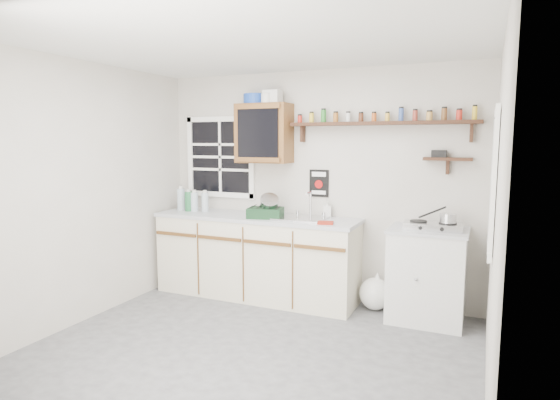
% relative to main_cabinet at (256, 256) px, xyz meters
% --- Properties ---
extents(room, '(3.64, 3.24, 2.54)m').
position_rel_main_cabinet_xyz_m(room, '(0.58, -1.30, 0.79)').
color(room, '#48484A').
rests_on(room, ground).
extents(main_cabinet, '(2.31, 0.63, 0.92)m').
position_rel_main_cabinet_xyz_m(main_cabinet, '(0.00, 0.00, 0.00)').
color(main_cabinet, beige).
rests_on(main_cabinet, floor).
extents(right_cabinet, '(0.73, 0.57, 0.91)m').
position_rel_main_cabinet_xyz_m(right_cabinet, '(1.83, 0.03, -0.01)').
color(right_cabinet, silver).
rests_on(right_cabinet, floor).
extents(sink, '(0.52, 0.44, 0.29)m').
position_rel_main_cabinet_xyz_m(sink, '(0.54, 0.01, 0.47)').
color(sink, silver).
rests_on(sink, main_cabinet).
extents(upper_cabinet, '(0.60, 0.32, 0.65)m').
position_rel_main_cabinet_xyz_m(upper_cabinet, '(0.03, 0.14, 1.36)').
color(upper_cabinet, brown).
rests_on(upper_cabinet, wall_back).
extents(upper_cabinet_clutter, '(0.43, 0.24, 0.14)m').
position_rel_main_cabinet_xyz_m(upper_cabinet_clutter, '(0.01, 0.14, 1.75)').
color(upper_cabinet_clutter, '#173C9A').
rests_on(upper_cabinet_clutter, upper_cabinet).
extents(spice_shelf, '(1.91, 0.18, 0.35)m').
position_rel_main_cabinet_xyz_m(spice_shelf, '(1.32, 0.21, 1.47)').
color(spice_shelf, black).
rests_on(spice_shelf, wall_back).
extents(secondary_shelf, '(0.45, 0.16, 0.24)m').
position_rel_main_cabinet_xyz_m(secondary_shelf, '(1.94, 0.22, 1.12)').
color(secondary_shelf, black).
rests_on(secondary_shelf, wall_back).
extents(warning_sign, '(0.22, 0.02, 0.30)m').
position_rel_main_cabinet_xyz_m(warning_sign, '(0.63, 0.29, 0.82)').
color(warning_sign, black).
rests_on(warning_sign, wall_back).
extents(window_back, '(0.93, 0.03, 0.98)m').
position_rel_main_cabinet_xyz_m(window_back, '(-0.62, 0.29, 1.09)').
color(window_back, black).
rests_on(window_back, wall_back).
extents(window_right, '(0.03, 0.78, 1.08)m').
position_rel_main_cabinet_xyz_m(window_right, '(2.37, -0.75, 0.99)').
color(window_right, black).
rests_on(window_right, wall_back).
extents(water_bottles, '(0.42, 0.12, 0.29)m').
position_rel_main_cabinet_xyz_m(water_bottles, '(-0.87, 0.02, 0.58)').
color(water_bottles, '#A7B9C3').
rests_on(water_bottles, main_cabinet).
extents(dish_rack, '(0.41, 0.34, 0.27)m').
position_rel_main_cabinet_xyz_m(dish_rack, '(0.17, -0.07, 0.55)').
color(dish_rack, black).
rests_on(dish_rack, main_cabinet).
extents(soap_bottle, '(0.11, 0.11, 0.19)m').
position_rel_main_cabinet_xyz_m(soap_bottle, '(0.76, 0.22, 0.55)').
color(soap_bottle, silver).
rests_on(soap_bottle, main_cabinet).
extents(rag, '(0.18, 0.16, 0.02)m').
position_rel_main_cabinet_xyz_m(rag, '(0.87, -0.17, 0.47)').
color(rag, maroon).
rests_on(rag, main_cabinet).
extents(hotplate, '(0.54, 0.31, 0.08)m').
position_rel_main_cabinet_xyz_m(hotplate, '(1.87, 0.01, 0.48)').
color(hotplate, silver).
rests_on(hotplate, right_cabinet).
extents(saucepan, '(0.36, 0.23, 0.16)m').
position_rel_main_cabinet_xyz_m(saucepan, '(2.00, 0.01, 0.56)').
color(saucepan, silver).
rests_on(saucepan, hotplate).
extents(trash_bag, '(0.37, 0.33, 0.42)m').
position_rel_main_cabinet_xyz_m(trash_bag, '(1.32, 0.10, -0.28)').
color(trash_bag, white).
rests_on(trash_bag, floor).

